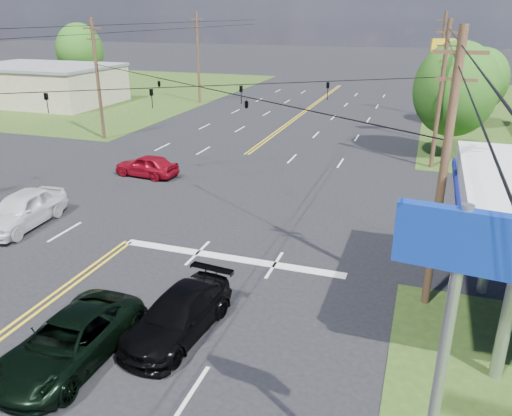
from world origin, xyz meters
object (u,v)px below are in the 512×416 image
(tree_right_b, at_px, (480,80))
(suv_black, at_px, (179,315))
(polesign_se, at_px, (453,296))
(pole_nw, at_px, (98,78))
(tree_right_a, at_px, (455,89))
(tree_far_l, at_px, (80,51))
(pole_ne, at_px, (440,94))
(pickup_dkgreen, at_px, (69,341))
(retail_nw, at_px, (43,86))
(pole_se, at_px, (443,173))
(pole_left_far, at_px, (198,57))
(pickup_white, at_px, (22,209))
(pole_right_far, at_px, (440,64))

(tree_right_b, bearing_deg, suv_black, -106.46)
(polesign_se, bearing_deg, pole_nw, 133.94)
(tree_right_a, bearing_deg, tree_far_l, 156.50)
(pole_ne, height_order, tree_right_b, pole_ne)
(polesign_se, bearing_deg, pickup_dkgreen, 167.91)
(tree_right_a, xyz_separation_m, tree_far_l, (-46.00, 20.00, 0.33))
(retail_nw, distance_m, tree_far_l, 10.69)
(pickup_dkgreen, bearing_deg, retail_nw, 132.20)
(tree_far_l, bearing_deg, pole_se, -42.34)
(pole_left_far, distance_m, polesign_se, 52.82)
(pole_left_far, xyz_separation_m, suv_black, (18.41, -41.51, -4.47))
(pole_se, bearing_deg, pickup_dkgreen, -145.64)
(tree_right_b, bearing_deg, pole_ne, -103.13)
(pole_nw, distance_m, pickup_white, 18.88)
(tree_far_l, distance_m, pickup_dkgreen, 59.44)
(pole_nw, bearing_deg, pickup_white, -67.23)
(retail_nw, height_order, pole_nw, pole_nw)
(pole_ne, distance_m, pickup_dkgreen, 27.10)
(tree_far_l, bearing_deg, pickup_dkgreen, -53.81)
(tree_right_a, distance_m, polesign_se, 30.00)
(pickup_dkgreen, distance_m, polesign_se, 11.27)
(tree_far_l, relative_size, suv_black, 1.81)
(pole_ne, xyz_separation_m, polesign_se, (0.00, -26.98, 0.54))
(pole_left_far, relative_size, tree_far_l, 1.15)
(pole_ne, xyz_separation_m, pickup_dkgreen, (-10.00, -24.84, -4.20))
(pole_ne, relative_size, pole_left_far, 0.95)
(tree_right_a, relative_size, tree_far_l, 0.94)
(pole_se, bearing_deg, tree_right_b, 83.95)
(pole_se, distance_m, pole_nw, 31.62)
(pole_se, xyz_separation_m, polesign_se, (0.00, -8.98, 0.54))
(tree_far_l, bearing_deg, pole_nw, -50.44)
(retail_nw, xyz_separation_m, suv_black, (35.41, -35.51, -1.30))
(pickup_dkgreen, distance_m, suv_black, 3.35)
(suv_black, xyz_separation_m, polesign_se, (7.59, -4.47, 4.76))
(pole_ne, relative_size, pole_right_far, 0.95)
(pole_nw, xyz_separation_m, pickup_white, (7.14, -17.00, -4.05))
(suv_black, bearing_deg, pole_nw, 135.10)
(pole_left_far, distance_m, pickup_dkgreen, 46.88)
(tree_far_l, xyz_separation_m, suv_black, (37.41, -45.51, -4.50))
(tree_far_l, relative_size, pickup_dkgreen, 1.69)
(pole_right_far, relative_size, tree_far_l, 1.15)
(pole_ne, relative_size, tree_far_l, 1.09)
(tree_far_l, height_order, pickup_dkgreen, tree_far_l)
(pickup_white, bearing_deg, tree_right_b, 50.98)
(pole_left_far, height_order, suv_black, pole_left_far)
(pole_nw, xyz_separation_m, pickup_dkgreen, (16.00, -24.84, -4.20))
(retail_nw, height_order, suv_black, retail_nw)
(suv_black, distance_m, pickup_white, 12.55)
(pole_se, height_order, pole_right_far, pole_right_far)
(pole_ne, height_order, tree_right_a, pole_ne)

